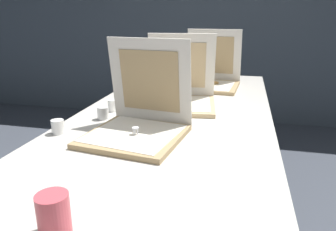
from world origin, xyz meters
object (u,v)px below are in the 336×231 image
(cup_printed_front, at_px, (54,215))
(cup_white_near_left, at_px, (58,127))
(cup_white_mid, at_px, (113,106))
(table, at_px, (172,124))
(cup_white_near_center, at_px, (103,113))
(pizza_box_front, at_px, (138,123))
(pizza_box_middle, at_px, (180,96))
(pizza_box_back, at_px, (211,79))

(cup_printed_front, bearing_deg, cup_white_near_left, 120.93)
(cup_white_mid, height_order, cup_white_near_left, same)
(table, xyz_separation_m, cup_white_near_left, (-0.42, -0.35, 0.07))
(cup_white_mid, xyz_separation_m, cup_printed_front, (0.25, -0.95, 0.02))
(cup_white_near_center, relative_size, cup_printed_front, 0.59)
(pizza_box_front, xyz_separation_m, pizza_box_middle, (0.08, 0.50, -0.00))
(pizza_box_front, relative_size, cup_white_mid, 6.94)
(pizza_box_front, xyz_separation_m, cup_white_mid, (-0.24, 0.31, -0.03))
(table, relative_size, cup_white_near_center, 38.96)
(pizza_box_back, bearing_deg, pizza_box_front, -96.98)
(table, distance_m, cup_white_near_left, 0.56)
(cup_white_near_left, xyz_separation_m, cup_printed_front, (0.35, -0.59, 0.02))
(pizza_box_front, bearing_deg, pizza_box_middle, 87.99)
(cup_white_mid, bearing_deg, cup_printed_front, -75.21)
(pizza_box_back, distance_m, cup_white_mid, 0.83)
(table, height_order, cup_white_near_center, cup_white_near_center)
(table, height_order, pizza_box_front, pizza_box_front)
(pizza_box_middle, distance_m, cup_white_mid, 0.37)
(table, xyz_separation_m, cup_printed_front, (-0.07, -0.94, 0.09))
(pizza_box_middle, distance_m, pizza_box_back, 0.53)
(table, height_order, cup_printed_front, cup_printed_front)
(table, bearing_deg, cup_printed_front, -94.23)
(table, xyz_separation_m, cup_white_mid, (-0.32, 0.01, 0.07))
(pizza_box_front, relative_size, cup_printed_front, 4.11)
(pizza_box_front, distance_m, cup_white_near_left, 0.35)
(pizza_box_front, bearing_deg, cup_white_near_left, -163.40)
(pizza_box_back, xyz_separation_m, cup_printed_front, (-0.18, -1.66, -0.00))
(pizza_box_front, xyz_separation_m, cup_white_near_left, (-0.34, -0.06, -0.03))
(table, relative_size, pizza_box_middle, 5.64)
(pizza_box_front, distance_m, cup_white_mid, 0.39)
(cup_white_mid, relative_size, cup_printed_front, 0.59)
(cup_printed_front, bearing_deg, pizza_box_front, 90.94)
(pizza_box_back, bearing_deg, table, -95.19)
(cup_white_near_left, bearing_deg, pizza_box_front, 9.22)
(pizza_box_middle, bearing_deg, cup_white_mid, -157.06)
(table, relative_size, cup_white_mid, 38.96)
(cup_white_mid, bearing_deg, cup_white_near_center, -88.31)
(cup_white_mid, distance_m, cup_printed_front, 0.99)
(pizza_box_back, relative_size, cup_white_near_left, 6.60)
(cup_white_mid, relative_size, cup_white_near_center, 1.00)
(pizza_box_back, distance_m, cup_white_near_left, 1.20)
(cup_white_mid, distance_m, cup_white_near_left, 0.38)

